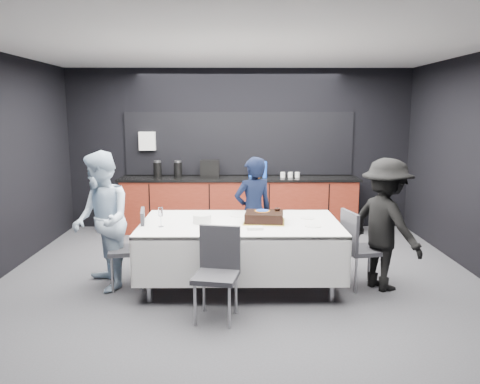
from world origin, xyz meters
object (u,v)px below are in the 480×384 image
(champagne_flute, at_px, (161,213))
(person_right, at_px, (385,225))
(party_table, at_px, (240,233))
(plate_stack, at_px, (202,219))
(person_center, at_px, (253,212))
(chair_near, at_px, (218,266))
(chair_right, at_px, (357,244))
(cake_assembly, at_px, (264,217))
(chair_left, at_px, (134,243))
(person_left, at_px, (101,221))

(champagne_flute, distance_m, person_right, 2.59)
(party_table, xyz_separation_m, champagne_flute, (-0.90, -0.23, 0.30))
(plate_stack, distance_m, person_right, 2.13)
(person_center, bearing_deg, plate_stack, 26.83)
(person_center, distance_m, person_right, 1.71)
(party_table, distance_m, champagne_flute, 0.97)
(party_table, distance_m, chair_near, 0.91)
(chair_near, xyz_separation_m, person_center, (0.41, 1.57, 0.21))
(chair_right, height_order, person_center, person_center)
(person_center, bearing_deg, cake_assembly, 74.73)
(cake_assembly, bearing_deg, party_table, 177.69)
(plate_stack, relative_size, chair_left, 0.23)
(chair_near, relative_size, person_center, 0.62)
(plate_stack, relative_size, chair_near, 0.23)
(cake_assembly, relative_size, person_right, 0.33)
(person_center, xyz_separation_m, person_right, (1.51, -0.80, 0.03))
(cake_assembly, xyz_separation_m, person_center, (-0.10, 0.71, -0.10))
(person_left, bearing_deg, champagne_flute, 49.72)
(chair_right, height_order, person_left, person_left)
(person_left, bearing_deg, person_center, 85.29)
(chair_right, relative_size, person_right, 0.60)
(chair_right, bearing_deg, party_table, 176.57)
(cake_assembly, xyz_separation_m, champagne_flute, (-1.18, -0.22, 0.10))
(party_table, height_order, chair_right, chair_right)
(person_left, height_order, person_right, person_left)
(chair_right, bearing_deg, champagne_flute, -176.30)
(champagne_flute, bearing_deg, chair_near, -44.09)
(cake_assembly, height_order, champagne_flute, champagne_flute)
(cake_assembly, distance_m, chair_left, 1.57)
(chair_near, relative_size, person_right, 0.60)
(plate_stack, relative_size, person_left, 0.13)
(party_table, relative_size, cake_assembly, 4.53)
(chair_left, height_order, chair_right, same)
(person_center, bearing_deg, person_left, -0.23)
(plate_stack, xyz_separation_m, person_center, (0.62, 0.75, -0.09))
(chair_left, relative_size, person_left, 0.57)
(party_table, distance_m, person_center, 0.73)
(party_table, bearing_deg, plate_stack, -173.03)
(champagne_flute, xyz_separation_m, chair_right, (2.27, 0.15, -0.40))
(cake_assembly, height_order, person_center, person_center)
(chair_left, height_order, person_center, person_center)
(person_left, bearing_deg, person_right, 61.41)
(cake_assembly, bearing_deg, champagne_flute, -169.53)
(chair_right, xyz_separation_m, chair_near, (-1.61, -0.79, 0.00))
(person_center, bearing_deg, chair_left, 3.40)
(chair_near, bearing_deg, person_right, 21.87)
(person_right, bearing_deg, person_left, 60.37)
(party_table, distance_m, plate_stack, 0.49)
(party_table, relative_size, chair_near, 2.51)
(cake_assembly, xyz_separation_m, plate_stack, (-0.73, -0.04, -0.01))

